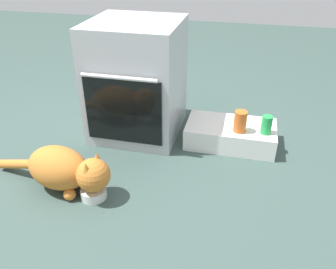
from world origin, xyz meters
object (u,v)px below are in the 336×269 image
(pantry_cabinet, at_px, (230,134))
(sauce_jar, at_px, (240,122))
(cat, at_px, (65,169))
(soda_can, at_px, (267,125))
(oven, at_px, (137,80))
(food_bowl, at_px, (93,192))

(pantry_cabinet, xyz_separation_m, sauce_jar, (0.06, -0.07, 0.14))
(cat, relative_size, soda_can, 6.41)
(oven, height_order, pantry_cabinet, oven)
(sauce_jar, bearing_deg, oven, 171.07)
(pantry_cabinet, height_order, food_bowl, pantry_cabinet)
(pantry_cabinet, height_order, soda_can, soda_can)
(cat, height_order, sauce_jar, sauce_jar)
(pantry_cabinet, bearing_deg, sauce_jar, -52.93)
(sauce_jar, bearing_deg, soda_can, 4.62)
(sauce_jar, bearing_deg, food_bowl, -138.28)
(pantry_cabinet, xyz_separation_m, food_bowl, (-0.68, -0.73, -0.04))
(oven, distance_m, food_bowl, 0.84)
(food_bowl, distance_m, sauce_jar, 1.00)
(pantry_cabinet, distance_m, sauce_jar, 0.17)
(cat, height_order, soda_can, soda_can)
(cat, bearing_deg, pantry_cabinet, 49.47)
(pantry_cabinet, bearing_deg, soda_can, -15.40)
(oven, height_order, sauce_jar, oven)
(cat, bearing_deg, sauce_jar, 44.65)
(sauce_jar, bearing_deg, cat, -145.16)
(food_bowl, xyz_separation_m, cat, (-0.16, 0.03, 0.10))
(soda_can, bearing_deg, oven, 173.56)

